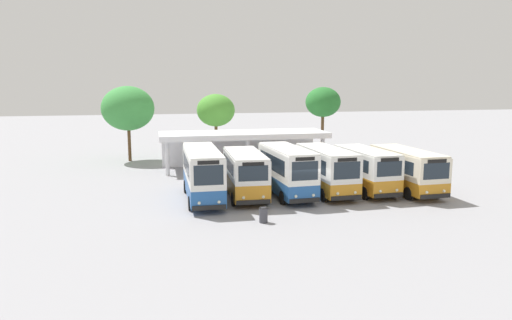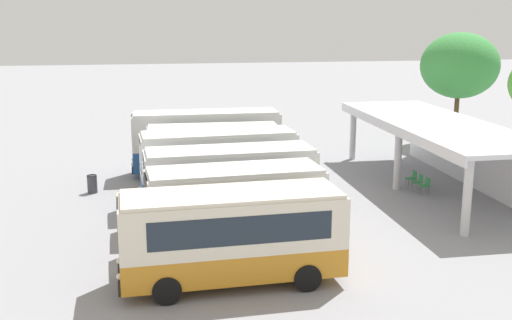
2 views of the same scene
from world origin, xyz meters
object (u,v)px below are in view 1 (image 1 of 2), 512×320
Objects in this scene: city_bus_nearest_orange at (203,172)px; waiting_chair_middle_seat at (259,164)px; city_bus_second_in_row at (245,173)px; city_bus_fifth_blue at (366,169)px; city_bus_middle_cream at (287,170)px; waiting_chair_second_from_end at (251,165)px; city_bus_far_end_green at (406,169)px; litter_bin_apron at (263,215)px; waiting_chair_end_by_column at (243,165)px; city_bus_fourth_amber at (326,169)px.

city_bus_nearest_orange is 9.43× the size of waiting_chair_middle_seat.
waiting_chair_middle_seat is at bearing 72.62° from city_bus_second_in_row.
city_bus_fifth_blue is (8.81, -0.16, -0.02)m from city_bus_second_in_row.
city_bus_middle_cream reaches higher than waiting_chair_middle_seat.
city_bus_nearest_orange reaches higher than waiting_chair_second_from_end.
city_bus_far_end_green is 13.02m from litter_bin_apron.
waiting_chair_end_by_column and waiting_chair_second_from_end have the same top height.
waiting_chair_middle_seat is 16.38m from litter_bin_apron.
city_bus_middle_cream reaches higher than city_bus_fifth_blue.
litter_bin_apron is (-8.88, -5.86, -1.28)m from city_bus_fifth_blue.
city_bus_far_end_green is 13.80m from waiting_chair_middle_seat.
waiting_chair_middle_seat is at bearing 88.86° from city_bus_middle_cream.
waiting_chair_second_from_end is at bearing -177.11° from waiting_chair_middle_seat.
city_bus_fifth_blue is at bearing -4.15° from city_bus_fourth_amber.
waiting_chair_middle_seat is (3.14, 10.03, -1.24)m from city_bus_second_in_row.
waiting_chair_end_by_column is (1.70, 9.98, -1.24)m from city_bus_second_in_row.
city_bus_far_end_green is at bearing -7.19° from city_bus_fourth_amber.
waiting_chair_second_from_end is at bearing 1.17° from waiting_chair_end_by_column.
city_bus_middle_cream is 2.94m from city_bus_fourth_amber.
waiting_chair_second_from_end is (-0.52, 10.09, -1.36)m from city_bus_middle_cream.
city_bus_fifth_blue is at bearing 169.81° from city_bus_far_end_green.
city_bus_far_end_green reaches higher than waiting_chair_end_by_column.
city_bus_far_end_green is (2.94, -0.53, -0.02)m from city_bus_fifth_blue.
city_bus_middle_cream is 10.20m from waiting_chair_second_from_end.
city_bus_fourth_amber is 10.43m from waiting_chair_middle_seat.
city_bus_nearest_orange reaches higher than city_bus_far_end_green.
city_bus_fourth_amber is at bearing 172.81° from city_bus_far_end_green.
waiting_chair_end_by_column is (-4.17, 9.93, -1.28)m from city_bus_fourth_amber.
city_bus_fourth_amber reaches higher than waiting_chair_middle_seat.
city_bus_nearest_orange reaches higher than litter_bin_apron.
city_bus_second_in_row reaches higher than litter_bin_apron.
city_bus_middle_cream is 8.83m from city_bus_far_end_green.
city_bus_second_in_row is 7.95× the size of waiting_chair_second_from_end.
waiting_chair_end_by_column is at bearing -177.97° from waiting_chair_middle_seat.
city_bus_far_end_green is at bearing -46.74° from waiting_chair_end_by_column.
city_bus_nearest_orange is at bearing -114.76° from waiting_chair_end_by_column.
city_bus_nearest_orange is at bearing 179.59° from city_bus_fifth_blue.
litter_bin_apron is at bearing -101.29° from waiting_chair_middle_seat.
city_bus_fourth_amber is at bearing 0.84° from city_bus_nearest_orange.
city_bus_fifth_blue is 10.72m from litter_bin_apron.
city_bus_middle_cream is at bearing -83.02° from waiting_chair_end_by_column.
city_bus_fifth_blue is at bearing -57.83° from waiting_chair_second_from_end.
litter_bin_apron is (-1.77, -16.01, -0.07)m from waiting_chair_end_by_column.
city_bus_middle_cream is at bearing -0.17° from city_bus_nearest_orange.
waiting_chair_end_by_column and waiting_chair_middle_seat have the same top height.
city_bus_middle_cream is 10.22m from waiting_chair_middle_seat.
waiting_chair_second_from_end is at bearing 109.14° from city_bus_fourth_amber.
city_bus_fourth_amber is at bearing 0.47° from city_bus_second_in_row.
city_bus_second_in_row reaches higher than city_bus_fifth_blue.
city_bus_fourth_amber is 8.35× the size of waiting_chair_second_from_end.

